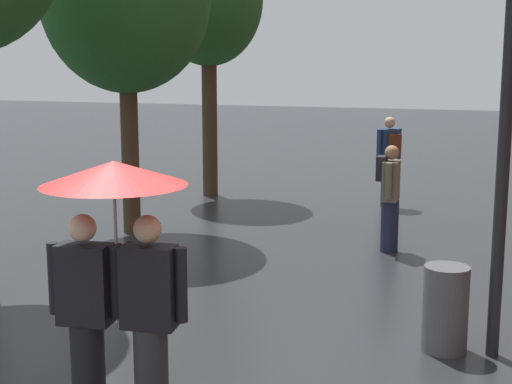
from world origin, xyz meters
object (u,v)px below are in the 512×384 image
(couple_under_umbrella, at_px, (116,256))
(street_lamp_post, at_px, (507,107))
(pedestrian_walking_midground, at_px, (390,195))
(litter_bin, at_px, (445,309))
(pedestrian_walking_far, at_px, (389,160))
(street_tree_2, at_px, (208,1))

(couple_under_umbrella, bearing_deg, street_lamp_post, 42.83)
(couple_under_umbrella, relative_size, pedestrian_walking_midground, 1.30)
(street_lamp_post, xyz_separation_m, litter_bin, (-0.45, -0.04, -1.96))
(couple_under_umbrella, bearing_deg, pedestrian_walking_far, 87.38)
(street_tree_2, relative_size, litter_bin, 6.38)
(street_lamp_post, height_order, pedestrian_walking_far, street_lamp_post)
(litter_bin, height_order, pedestrian_walking_midground, pedestrian_walking_midground)
(pedestrian_walking_far, bearing_deg, street_tree_2, -179.96)
(pedestrian_walking_midground, distance_m, pedestrian_walking_far, 3.46)
(litter_bin, height_order, pedestrian_walking_far, pedestrian_walking_far)
(street_tree_2, relative_size, pedestrian_walking_far, 3.09)
(couple_under_umbrella, height_order, street_lamp_post, street_lamp_post)
(litter_bin, relative_size, pedestrian_walking_far, 0.48)
(pedestrian_walking_midground, bearing_deg, litter_bin, -72.12)
(street_lamp_post, xyz_separation_m, pedestrian_walking_midground, (-1.62, 3.58, -1.53))
(couple_under_umbrella, height_order, pedestrian_walking_midground, couple_under_umbrella)
(street_lamp_post, height_order, litter_bin, street_lamp_post)
(litter_bin, distance_m, pedestrian_walking_far, 7.26)
(couple_under_umbrella, distance_m, street_lamp_post, 3.74)
(street_tree_2, distance_m, litter_bin, 9.62)
(couple_under_umbrella, xyz_separation_m, pedestrian_walking_midground, (1.02, 6.03, -0.51))
(couple_under_umbrella, distance_m, pedestrian_walking_far, 9.46)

